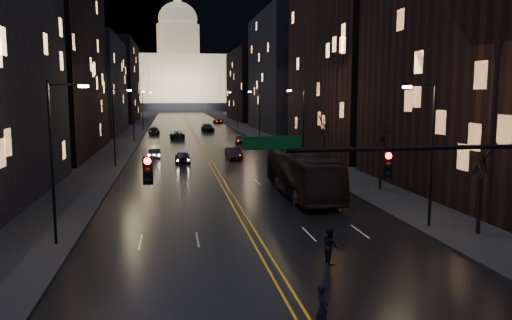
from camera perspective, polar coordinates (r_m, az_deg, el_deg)
name	(u,v)px	position (r m, az deg, el deg)	size (l,w,h in m)	color
ground	(297,309)	(20.26, 4.66, -16.61)	(900.00, 900.00, 0.00)	black
road	(187,123)	(148.20, -7.88, 4.27)	(20.00, 320.00, 0.02)	black
sidewalk_left	(138,123)	(148.42, -13.31, 4.17)	(8.00, 320.00, 0.16)	black
sidewalk_right	(234,122)	(149.30, -2.49, 4.38)	(8.00, 320.00, 0.16)	black
center_line	(187,122)	(148.20, -7.88, 4.27)	(0.62, 320.00, 0.01)	orange
building_left_mid	(46,51)	(73.96, -22.89, 11.39)	(12.00, 30.00, 28.00)	black
building_left_far	(91,86)	(111.12, -18.32, 8.04)	(12.00, 34.00, 20.00)	black
building_left_dist	(115,82)	(158.79, -15.76, 8.60)	(12.00, 40.00, 24.00)	black
building_right_near	(487,48)	(45.92, 24.86, 11.50)	(12.00, 26.00, 24.00)	black
building_right_tall	(356,16)	(73.37, 11.33, 15.79)	(12.00, 30.00, 38.00)	black
building_right_mid	(287,73)	(112.95, 3.51, 9.92)	(12.00, 34.00, 26.00)	black
building_right_dist	(252,86)	(159.99, -0.45, 8.51)	(12.00, 40.00, 22.00)	black
mountain_ridge	(227,21)	(404.40, -3.36, 15.59)	(520.00, 60.00, 130.00)	black
capitol	(179,77)	(268.09, -8.79, 9.34)	(90.00, 50.00, 58.50)	black
traffic_signal	(443,175)	(21.02, 20.62, -1.65)	(17.29, 0.45, 7.00)	black
streetlamp_right_near	(430,147)	(32.06, 19.23, 1.39)	(2.13, 0.25, 9.00)	black
streetlamp_left_near	(55,154)	(28.75, -21.98, 0.60)	(2.13, 0.25, 9.00)	black
streetlamp_right_mid	(302,121)	(60.02, 5.29, 4.45)	(2.13, 0.25, 9.00)	black
streetlamp_left_mid	(115,123)	(58.31, -15.77, 4.11)	(2.13, 0.25, 9.00)	black
streetlamp_right_far	(259,112)	(89.31, 0.30, 5.48)	(2.13, 0.25, 9.00)	black
streetlamp_left_far	(134,113)	(88.17, -13.73, 5.24)	(2.13, 0.25, 9.00)	black
streetlamp_right_dist	(237,108)	(118.95, -2.21, 5.99)	(2.13, 0.25, 9.00)	black
streetlamp_left_dist	(144,108)	(118.10, -12.73, 5.80)	(2.13, 0.25, 9.00)	black
tree_right_near	(482,160)	(31.57, 24.41, 0.03)	(2.40, 2.40, 6.65)	black
tree_right_mid	(381,139)	(43.79, 14.15, 2.39)	(2.40, 2.40, 6.65)	black
tree_right_far	(325,127)	(58.74, 7.85, 3.80)	(2.40, 2.40, 6.65)	black
bus	(302,173)	(40.98, 5.29, -1.47)	(3.17, 13.55, 3.77)	black
oncoming_car_a	(183,157)	(60.47, -8.39, 0.31)	(1.81, 4.50, 1.53)	black
oncoming_car_b	(155,154)	(65.63, -11.51, 0.73)	(1.43, 4.09, 1.35)	black
oncoming_car_c	(177,135)	(93.82, -9.01, 2.83)	(2.43, 5.28, 1.47)	black
oncoming_car_d	(154,131)	(105.96, -11.60, 3.32)	(2.16, 5.31, 1.54)	black
receding_car_a	(234,153)	(63.79, -2.58, 0.75)	(1.60, 4.58, 1.51)	black
receding_car_b	(240,140)	(83.40, -1.84, 2.34)	(1.73, 4.31, 1.47)	black
receding_car_c	(208,128)	(111.89, -5.56, 3.68)	(2.31, 5.69, 1.65)	black
receding_car_d	(218,121)	(142.15, -4.37, 4.43)	(2.07, 4.49, 1.25)	black
pedestrian_a	(322,308)	(18.25, 7.55, -16.46)	(0.64, 0.42, 1.76)	black
pedestrian_b	(330,246)	(25.09, 8.47, -9.67)	(0.87, 0.48, 1.80)	black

